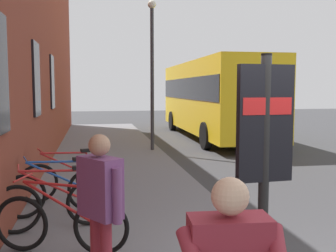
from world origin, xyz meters
name	(u,v)px	position (x,y,z in m)	size (l,w,h in m)	color
ground	(225,175)	(6.00, -1.00, 0.00)	(60.00, 60.00, 0.00)	#38383A
sidewalk_pavement	(112,162)	(8.00, 1.75, 0.06)	(24.00, 3.50, 0.12)	slate
station_facade	(39,21)	(8.99, 3.80, 4.21)	(22.00, 0.65, 8.42)	brown
bicycle_beside_lamp	(61,223)	(1.52, 2.71, 0.51)	(0.67, 1.70, 0.97)	black
bicycle_end_of_row	(55,204)	(2.41, 2.86, 0.51)	(0.51, 1.75, 0.97)	black
bicycle_leaning_wall	(57,191)	(3.15, 2.89, 0.51)	(0.61, 1.73, 0.97)	black
bicycle_far_end	(68,179)	(4.04, 2.78, 0.51)	(0.66, 1.71, 0.97)	black
transit_info_sign	(265,140)	(-0.03, 0.71, 1.72)	(0.12, 0.55, 2.40)	black
city_bus	(212,95)	(13.56, -3.00, 1.92)	(10.55, 2.80, 3.35)	yellow
pedestrian_by_facade	(100,198)	(0.41, 2.24, 1.12)	(0.52, 0.46, 1.63)	maroon
street_lamp	(152,62)	(9.74, 0.30, 3.10)	(0.28, 0.28, 5.00)	#333338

